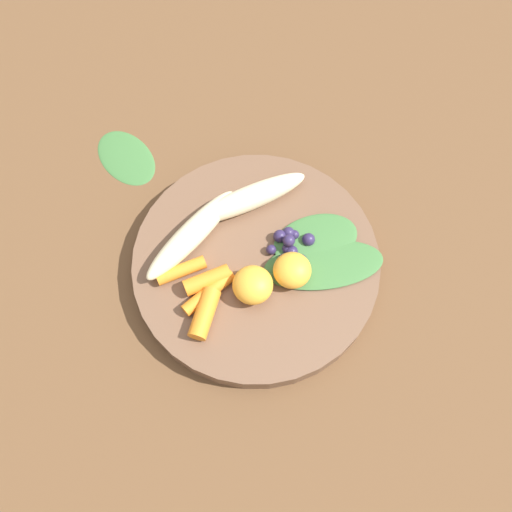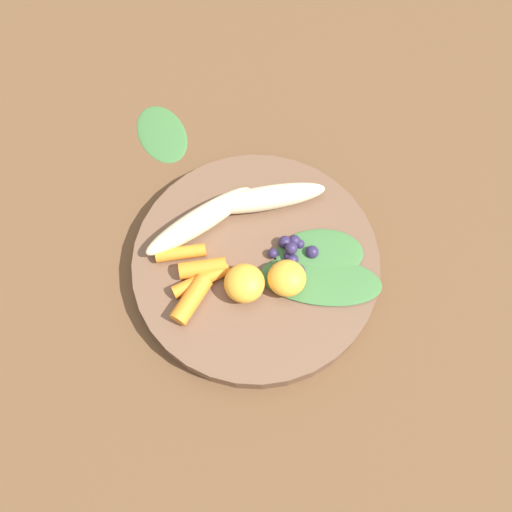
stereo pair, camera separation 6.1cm
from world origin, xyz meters
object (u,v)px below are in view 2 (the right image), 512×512
at_px(bowl, 256,264).
at_px(kale_leaf_stray, 162,133).
at_px(orange_segment_near, 287,278).
at_px(banana_peeled_right, 265,198).
at_px(banana_peeled_left, 200,221).

bearing_deg(bowl, kale_leaf_stray, -37.19).
bearing_deg(orange_segment_near, bowl, -20.60).
relative_size(bowl, banana_peeled_right, 1.98).
bearing_deg(orange_segment_near, banana_peeled_right, -57.24).
height_order(banana_peeled_left, orange_segment_near, orange_segment_near).
distance_m(banana_peeled_right, kale_leaf_stray, 0.18).
relative_size(bowl, kale_leaf_stray, 2.96).
distance_m(banana_peeled_left, orange_segment_near, 0.12).
distance_m(bowl, banana_peeled_left, 0.08).
distance_m(orange_segment_near, kale_leaf_stray, 0.26).
xyz_separation_m(bowl, banana_peeled_left, (0.07, -0.02, 0.03)).
xyz_separation_m(bowl, banana_peeled_right, (0.01, -0.07, 0.03)).
height_order(bowl, banana_peeled_left, banana_peeled_left).
distance_m(banana_peeled_right, orange_segment_near, 0.10).
bearing_deg(bowl, banana_peeled_left, -13.42).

